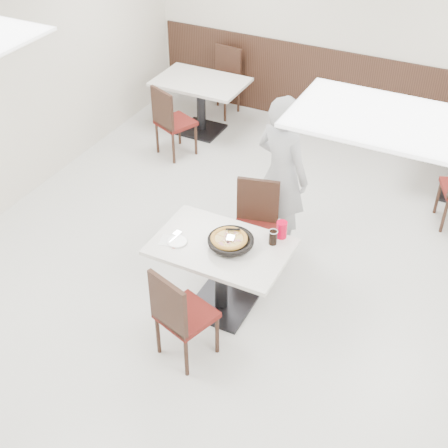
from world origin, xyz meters
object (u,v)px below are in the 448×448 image
at_px(chair_far, 254,231).
at_px(bg_chair_left_far, 221,83).
at_px(main_table, 221,277).
at_px(red_cup, 282,230).
at_px(bg_chair_left_near, 176,121).
at_px(cola_glass, 273,238).
at_px(chair_near, 186,313).
at_px(side_plate, 177,241).
at_px(pizza_pan, 231,243).
at_px(pizza, 229,240).
at_px(bg_table_left, 201,106).
at_px(diner_person, 282,174).

xyz_separation_m(chair_far, bg_chair_left_far, (-1.85, 2.96, 0.00)).
relative_size(main_table, red_cup, 7.50).
relative_size(chair_far, bg_chair_left_near, 1.00).
relative_size(chair_far, bg_chair_left_far, 1.00).
bearing_deg(cola_glass, chair_near, -115.10).
relative_size(side_plate, bg_chair_left_near, 0.19).
bearing_deg(pizza_pan, main_table, -167.42).
height_order(cola_glass, bg_chair_left_near, bg_chair_left_near).
height_order(chair_near, pizza, chair_near).
height_order(pizza_pan, side_plate, pizza_pan).
xyz_separation_m(main_table, bg_table_left, (-1.83, 3.00, 0.00)).
distance_m(red_cup, bg_chair_left_near, 3.01).
xyz_separation_m(chair_near, cola_glass, (0.40, 0.86, 0.34)).
xyz_separation_m(red_cup, bg_chair_left_near, (-2.25, 1.96, -0.35)).
bearing_deg(red_cup, cola_glass, -103.48).
height_order(red_cup, bg_chair_left_near, bg_chair_left_near).
bearing_deg(side_plate, chair_near, -53.84).
bearing_deg(main_table, diner_person, 85.53).
bearing_deg(red_cup, chair_far, 143.15).
distance_m(side_plate, cola_glass, 0.85).
bearing_deg(pizza_pan, bg_chair_left_far, 118.01).
xyz_separation_m(main_table, red_cup, (0.43, 0.35, 0.45)).
distance_m(chair_near, pizza, 0.74).
relative_size(pizza, bg_chair_left_near, 0.30).
relative_size(cola_glass, bg_chair_left_far, 0.14).
bearing_deg(pizza, cola_glass, 30.87).
bearing_deg(pizza_pan, side_plate, -160.93).
height_order(main_table, chair_near, chair_near).
xyz_separation_m(chair_far, bg_table_left, (-1.86, 2.35, -0.10)).
bearing_deg(pizza, bg_table_left, 122.46).
distance_m(pizza_pan, bg_table_left, 3.57).
relative_size(pizza, bg_chair_left_far, 0.30).
bearing_deg(bg_chair_left_far, red_cup, 131.01).
height_order(chair_far, pizza_pan, chair_far).
relative_size(main_table, cola_glass, 9.23).
bearing_deg(bg_chair_left_near, main_table, -28.21).
height_order(main_table, red_cup, red_cup).
bearing_deg(pizza_pan, chair_far, 95.16).
bearing_deg(cola_glass, chair_far, 130.99).
bearing_deg(chair_near, cola_glass, 82.83).
bearing_deg(chair_near, pizza_pan, 99.99).
bearing_deg(chair_near, red_cup, 84.21).
bearing_deg(main_table, red_cup, 39.46).
bearing_deg(bg_table_left, bg_chair_left_near, -89.72).
relative_size(chair_far, red_cup, 5.94).
relative_size(diner_person, bg_chair_left_near, 1.80).
bearing_deg(main_table, pizza, 23.19).
height_order(pizza_pan, red_cup, red_cup).
xyz_separation_m(cola_glass, red_cup, (0.03, 0.13, 0.02)).
xyz_separation_m(pizza_pan, side_plate, (-0.45, -0.16, -0.03)).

